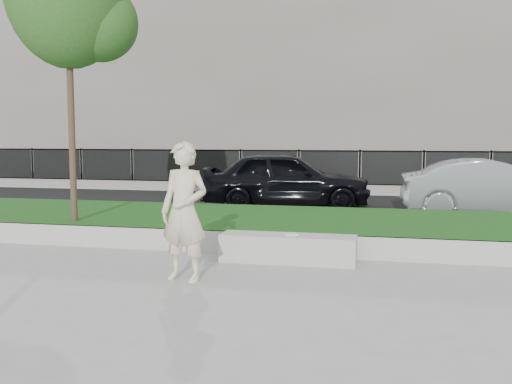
% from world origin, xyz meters
% --- Properties ---
extents(ground, '(90.00, 90.00, 0.00)m').
position_xyz_m(ground, '(0.00, 0.00, 0.00)').
color(ground, gray).
rests_on(ground, ground).
extents(grass_bank, '(34.00, 4.00, 0.40)m').
position_xyz_m(grass_bank, '(0.00, 3.00, 0.20)').
color(grass_bank, black).
rests_on(grass_bank, ground).
extents(grass_kerb, '(34.00, 0.08, 0.40)m').
position_xyz_m(grass_kerb, '(0.00, 1.04, 0.20)').
color(grass_kerb, '#ABA8A0').
rests_on(grass_kerb, ground).
extents(street, '(34.00, 7.00, 0.04)m').
position_xyz_m(street, '(0.00, 8.50, 0.02)').
color(street, black).
rests_on(street, ground).
extents(far_pavement, '(34.00, 3.00, 0.12)m').
position_xyz_m(far_pavement, '(0.00, 13.00, 0.06)').
color(far_pavement, gray).
rests_on(far_pavement, ground).
extents(iron_fence, '(32.00, 0.30, 1.50)m').
position_xyz_m(iron_fence, '(0.00, 12.00, 0.54)').
color(iron_fence, slate).
rests_on(iron_fence, far_pavement).
extents(building_facade, '(34.00, 10.00, 10.00)m').
position_xyz_m(building_facade, '(0.00, 20.00, 5.00)').
color(building_facade, '#67615A').
rests_on(building_facade, ground).
extents(stone_bench, '(2.25, 0.56, 0.46)m').
position_xyz_m(stone_bench, '(0.94, 0.56, 0.23)').
color(stone_bench, '#ABA8A0').
rests_on(stone_bench, ground).
extents(man, '(0.82, 0.62, 2.02)m').
position_xyz_m(man, '(-0.32, -0.96, 1.01)').
color(man, beige).
rests_on(man, ground).
extents(book, '(0.26, 0.23, 0.02)m').
position_xyz_m(book, '(0.99, 0.55, 0.47)').
color(book, silver).
rests_on(book, stone_bench).
extents(car_dark, '(5.05, 2.67, 1.64)m').
position_xyz_m(car_dark, '(-0.29, 7.40, 0.86)').
color(car_dark, black).
rests_on(car_dark, street).
extents(car_silver, '(4.51, 1.70, 1.47)m').
position_xyz_m(car_silver, '(5.15, 6.81, 0.78)').
color(car_silver, gray).
rests_on(car_silver, street).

